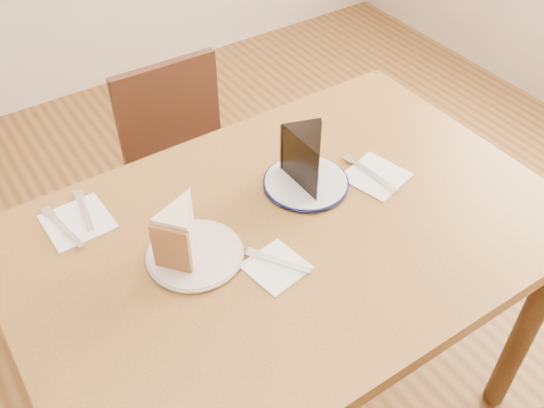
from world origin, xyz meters
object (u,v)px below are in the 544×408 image
at_px(plate_cream, 195,255).
at_px(chocolate_cake, 309,163).
at_px(table, 289,258).
at_px(carrot_cake, 183,229).
at_px(chair_far, 192,180).
at_px(plate_navy, 306,183).

distance_m(plate_cream, chocolate_cake, 0.34).
relative_size(table, carrot_cake, 11.00).
bearing_deg(chair_far, table, 86.75).
height_order(table, chair_far, chair_far).
xyz_separation_m(plate_cream, plate_navy, (0.33, 0.06, 0.00)).
relative_size(chair_far, chocolate_cake, 6.03).
xyz_separation_m(plate_cream, carrot_cake, (-0.01, 0.02, 0.06)).
height_order(table, carrot_cake, carrot_cake).
xyz_separation_m(plate_cream, chocolate_cake, (0.33, 0.05, 0.07)).
height_order(plate_cream, chocolate_cake, chocolate_cake).
height_order(plate_cream, carrot_cake, carrot_cake).
distance_m(carrot_cake, chocolate_cake, 0.34).
bearing_deg(plate_navy, chair_far, 97.79).
distance_m(plate_navy, carrot_cake, 0.34).
relative_size(chair_far, plate_cream, 4.09).
distance_m(table, plate_cream, 0.24).
xyz_separation_m(chair_far, plate_navy, (0.07, -0.50, 0.31)).
height_order(plate_navy, carrot_cake, carrot_cake).
xyz_separation_m(chair_far, carrot_cake, (-0.27, -0.53, 0.37)).
bearing_deg(plate_cream, plate_navy, 9.75).
height_order(table, plate_cream, plate_cream).
xyz_separation_m(plate_navy, carrot_cake, (-0.33, -0.03, 0.06)).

